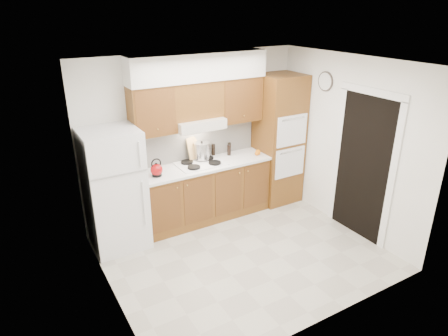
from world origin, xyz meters
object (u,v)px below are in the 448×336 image
Objects in this scene: oven_cabinet at (278,140)px; stock_pot at (202,151)px; fridge at (115,190)px; kettle at (157,170)px.

stock_pot is at bearing 172.91° from oven_cabinet.
fridge reaches higher than kettle.
fridge is at bearing -179.30° from oven_cabinet.
stock_pot reaches higher than kettle.
oven_cabinet is 8.65× the size of stock_pot.
stock_pot is at bearing 17.90° from kettle.
fridge is at bearing -172.04° from stock_pot.
kettle is 0.70× the size of stock_pot.
kettle is (-2.23, -0.06, -0.06)m from oven_cabinet.
fridge is 9.72× the size of kettle.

